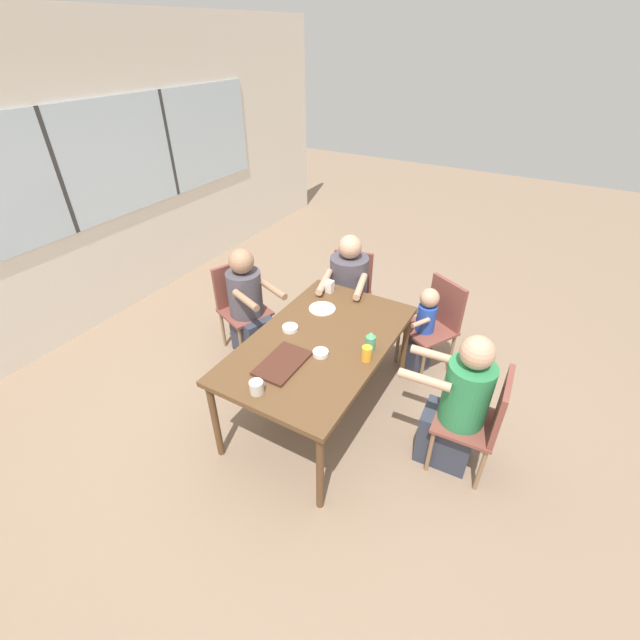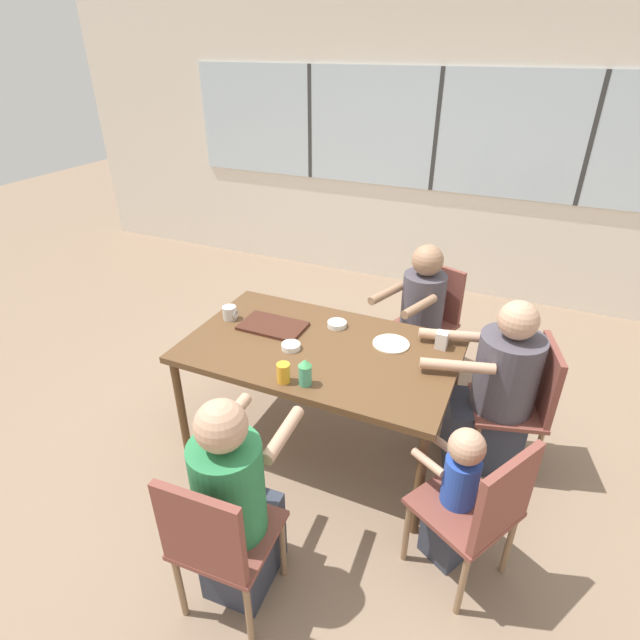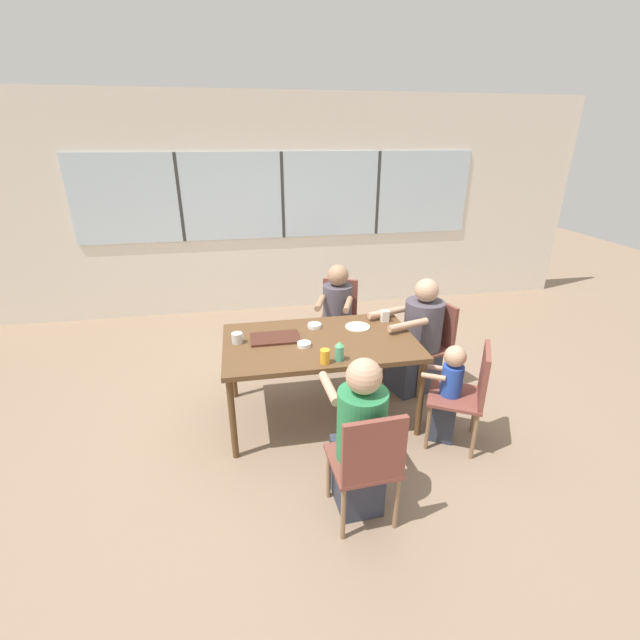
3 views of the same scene
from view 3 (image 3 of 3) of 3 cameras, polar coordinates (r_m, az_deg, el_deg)
The scene contains 19 objects.
ground_plane at distance 3.89m, azimuth -0.00°, elevation -12.38°, with size 16.00×16.00×0.00m, color #8C725B.
wall_back_with_windows at distance 5.91m, azimuth -5.00°, elevation 14.78°, with size 8.40×0.08×2.80m.
dining_table at distance 3.55m, azimuth -0.00°, elevation -3.53°, with size 1.58×0.95×0.73m.
chair_for_woman_green_shirt at distance 4.70m, azimuth 2.53°, elevation 1.11°, with size 0.52×0.52×0.85m.
chair_for_man_blue_shirt at distance 4.23m, azimuth 14.80°, elevation -2.27°, with size 0.49×0.49×0.85m.
chair_for_man_teal_shirt at distance 2.68m, azimuth 6.41°, elevation -18.06°, with size 0.42×0.42×0.85m.
chair_for_toddler at distance 3.49m, azimuth 19.27°, elevation -8.65°, with size 0.54×0.54×0.85m.
person_woman_green_shirt at distance 4.55m, azimuth 2.25°, elevation 0.14°, with size 0.48×0.63×1.07m.
person_man_blue_shirt at distance 4.13m, azimuth 12.96°, elevation -2.91°, with size 0.71×0.51×1.11m.
person_man_teal_shirt at distance 2.80m, azimuth 5.23°, elevation -15.92°, with size 0.35×0.59×1.11m.
person_toddler at distance 3.52m, azimuth 16.60°, elevation -9.50°, with size 0.33×0.29×0.84m.
food_tray_dark at distance 3.55m, azimuth -6.01°, elevation -2.40°, with size 0.40×0.25×0.02m.
coffee_mug at distance 3.52m, azimuth -10.94°, elevation -2.37°, with size 0.10×0.09×0.09m.
sippy_cup at distance 3.18m, azimuth 2.61°, elevation -4.12°, with size 0.07×0.07×0.15m.
juice_glass at distance 3.15m, azimuth 0.68°, elevation -4.88°, with size 0.07×0.07×0.11m.
milk_carton_small at distance 3.90m, azimuth 8.63°, elevation 0.54°, with size 0.07×0.07×0.10m.
bowl_white_shallow at distance 3.41m, azimuth -2.13°, elevation -3.27°, with size 0.11×0.11×0.03m.
bowl_cereal at distance 3.75m, azimuth -0.70°, elevation -0.75°, with size 0.12×0.12×0.03m.
plate_tortillas at distance 3.77m, azimuth 5.03°, elevation -0.90°, with size 0.22×0.22×0.01m.
Camera 3 is at (-0.58, -3.11, 2.26)m, focal length 24.00 mm.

